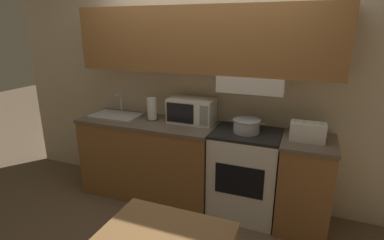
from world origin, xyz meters
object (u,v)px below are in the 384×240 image
at_px(cooking_pot, 247,125).
at_px(stove_range, 245,174).
at_px(sink_basin, 115,115).
at_px(microwave, 192,110).
at_px(toaster, 308,132).
at_px(paper_towel_roll, 152,109).

bearing_deg(cooking_pot, stove_range, 33.54).
distance_m(stove_range, sink_basin, 1.65).
bearing_deg(stove_range, cooking_pot, -146.46).
height_order(microwave, toaster, microwave).
relative_size(stove_range, toaster, 2.86).
height_order(microwave, sink_basin, microwave).
xyz_separation_m(cooking_pot, sink_basin, (-1.57, -0.01, -0.06)).
bearing_deg(toaster, stove_range, 176.68).
bearing_deg(toaster, cooking_pot, 177.13).
bearing_deg(microwave, cooking_pot, -9.93).
bearing_deg(cooking_pot, paper_towel_roll, 178.19).
height_order(microwave, paper_towel_roll, microwave).
distance_m(toaster, paper_towel_roll, 1.68).
xyz_separation_m(toaster, paper_towel_roll, (-1.67, 0.06, 0.04)).
distance_m(toaster, sink_basin, 2.15).
relative_size(cooking_pot, toaster, 1.08).
xyz_separation_m(sink_basin, paper_towel_roll, (0.47, 0.05, 0.11)).
bearing_deg(paper_towel_roll, stove_range, -1.58).
bearing_deg(sink_basin, microwave, 7.53).
relative_size(stove_range, sink_basin, 1.63).
bearing_deg(stove_range, toaster, -3.32).
bearing_deg(sink_basin, stove_range, 0.58).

